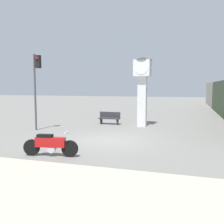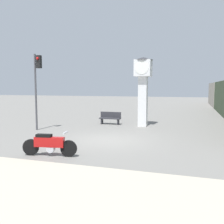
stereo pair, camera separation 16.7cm
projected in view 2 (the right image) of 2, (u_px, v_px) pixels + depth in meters
name	position (u px, v px, depth m)	size (l,w,h in m)	color
ground_plane	(108.00, 140.00, 13.04)	(120.00, 120.00, 0.00)	slate
sidewalk_strip	(7.00, 203.00, 5.89)	(36.00, 6.00, 0.10)	#B2A893
motorcycle	(49.00, 144.00, 10.04)	(2.25, 0.61, 1.00)	black
clock_tower	(143.00, 81.00, 17.45)	(1.36, 1.36, 4.85)	white
traffic_light	(37.00, 79.00, 15.87)	(0.50, 0.35, 4.87)	#47474C
bench	(110.00, 118.00, 18.66)	(1.60, 0.44, 0.92)	#2D2D33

